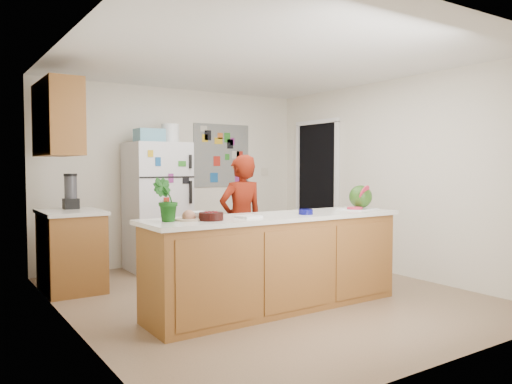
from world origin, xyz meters
TOP-DOWN VIEW (x-y plane):
  - floor at (0.00, 0.00)m, footprint 4.00×4.50m
  - wall_back at (0.00, 2.26)m, footprint 4.00×0.02m
  - wall_left at (-2.01, 0.00)m, footprint 0.02×4.50m
  - wall_right at (2.01, 0.00)m, footprint 0.02×4.50m
  - ceiling at (0.00, 0.00)m, footprint 4.00×4.50m
  - doorway at (1.99, 1.45)m, footprint 0.03×0.85m
  - peninsula_base at (-0.20, -0.50)m, footprint 2.60×0.62m
  - peninsula_top at (-0.20, -0.50)m, footprint 2.68×0.70m
  - side_counter_base at (-1.69, 1.35)m, footprint 0.60×0.80m
  - side_counter_top at (-1.69, 1.35)m, footprint 0.64×0.84m
  - upper_cabinets at (-1.82, 1.30)m, footprint 0.35×1.00m
  - refrigerator at (-0.45, 1.88)m, footprint 0.75×0.70m
  - fridge_top_bin at (-0.55, 1.88)m, footprint 0.35×0.28m
  - photo_collage at (0.75, 2.24)m, footprint 0.95×0.01m
  - person at (-0.03, 0.42)m, footprint 0.56×0.37m
  - blender_appliance at (-1.64, 1.54)m, footprint 0.14×0.14m
  - cutting_board at (0.88, -0.51)m, footprint 0.44×0.36m
  - watermelon at (0.94, -0.49)m, footprint 0.25×0.25m
  - watermelon_slice at (0.79, -0.56)m, footprint 0.16×0.16m
  - cherry_bowl at (-0.96, -0.58)m, footprint 0.24×0.24m
  - white_bowl at (-0.98, -0.36)m, footprint 0.21×0.21m
  - cobalt_bowl at (0.06, -0.62)m, footprint 0.17×0.17m
  - plate at (-1.12, -0.46)m, footprint 0.26×0.26m
  - paper_towel at (-0.57, -0.58)m, footprint 0.22×0.20m
  - keys at (0.85, -0.64)m, footprint 0.10×0.06m
  - potted_plant at (-1.33, -0.45)m, footprint 0.26×0.24m

SIDE VIEW (x-z plane):
  - floor at x=0.00m, z-range -0.02..0.00m
  - side_counter_base at x=-1.69m, z-range 0.00..0.86m
  - peninsula_base at x=-0.20m, z-range 0.00..0.88m
  - person at x=-0.03m, z-range 0.00..1.52m
  - refrigerator at x=-0.45m, z-range 0.00..1.70m
  - side_counter_top at x=-1.69m, z-range 0.86..0.90m
  - peninsula_top at x=-0.20m, z-range 0.88..0.92m
  - cutting_board at x=0.88m, z-range 0.92..0.93m
  - keys at x=0.85m, z-range 0.92..0.93m
  - plate at x=-1.12m, z-range 0.92..0.94m
  - paper_towel at x=-0.57m, z-range 0.92..0.94m
  - watermelon_slice at x=0.79m, z-range 0.93..0.95m
  - cobalt_bowl at x=0.06m, z-range 0.92..0.97m
  - white_bowl at x=-0.98m, z-range 0.92..0.98m
  - cherry_bowl at x=-0.96m, z-range 0.92..0.99m
  - doorway at x=1.99m, z-range 0.00..2.04m
  - watermelon at x=0.94m, z-range 0.93..1.18m
  - blender_appliance at x=-1.64m, z-range 0.90..1.28m
  - potted_plant at x=-1.33m, z-range 0.92..1.29m
  - wall_back at x=0.00m, z-range 0.00..2.50m
  - wall_left at x=-2.01m, z-range 0.00..2.50m
  - wall_right at x=2.01m, z-range 0.00..2.50m
  - photo_collage at x=0.75m, z-range 1.08..2.02m
  - fridge_top_bin at x=-0.55m, z-range 1.70..1.88m
  - upper_cabinets at x=-1.82m, z-range 1.50..2.30m
  - ceiling at x=0.00m, z-range 2.50..2.52m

